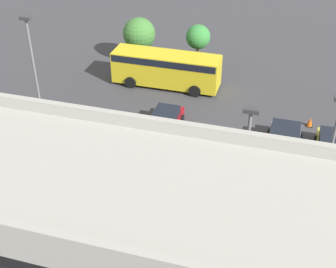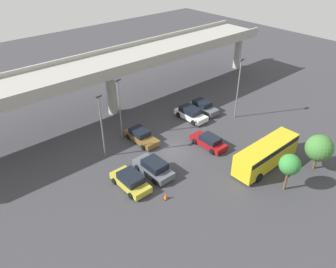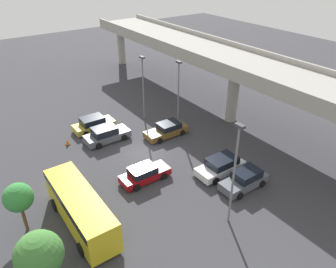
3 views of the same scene
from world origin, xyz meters
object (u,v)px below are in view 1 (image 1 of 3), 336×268
object	(u,v)px
parked_car_3	(164,122)
parked_car_4	(85,166)
lamp_post_by_overpass	(34,69)
shuttle_bus	(166,67)
lamp_post_mid_lot	(245,166)
traffic_cone	(310,122)
parked_car_1	(284,142)
tree_front_centre	(139,34)
parked_car_2	(224,193)
lamp_post_near_aisle	(330,154)
parked_car_0	(333,149)
parked_car_5	(43,161)
tree_front_left	(198,37)

from	to	relation	value
parked_car_3	parked_car_4	xyz separation A→B (m)	(3.09, 6.22, 0.10)
parked_car_3	lamp_post_by_overpass	distance (m)	9.30
parked_car_4	shuttle_bus	xyz separation A→B (m)	(-1.29, -12.80, 0.89)
lamp_post_mid_lot	traffic_cone	xyz separation A→B (m)	(-3.20, -12.02, -4.17)
parked_car_1	tree_front_centre	distance (m)	17.34
shuttle_bus	parked_car_2	bearing A→B (deg)	119.26
tree_front_centre	lamp_post_near_aisle	bearing A→B (deg)	133.27
parked_car_0	traffic_cone	distance (m)	3.94
parked_car_4	parked_car_5	world-z (taller)	parked_car_5
parked_car_2	lamp_post_by_overpass	distance (m)	14.38
lamp_post_mid_lot	tree_front_centre	bearing A→B (deg)	-57.79
parked_car_2	parked_car_3	bearing A→B (deg)	40.82
parked_car_5	lamp_post_near_aisle	distance (m)	16.52
parked_car_0	traffic_cone	world-z (taller)	parked_car_0
parked_car_5	shuttle_bus	world-z (taller)	shuttle_bus
tree_front_left	tree_front_centre	bearing A→B (deg)	-2.52
parked_car_2	parked_car_5	xyz separation A→B (m)	(11.11, 0.29, 0.07)
parked_car_3	tree_front_centre	xyz separation A→B (m)	(5.40, -10.37, 1.98)
parked_car_1	lamp_post_by_overpass	world-z (taller)	lamp_post_by_overpass
parked_car_1	parked_car_4	size ratio (longest dim) A/B	1.02
parked_car_5	lamp_post_near_aisle	world-z (taller)	lamp_post_near_aisle
parked_car_0	parked_car_1	bearing A→B (deg)	-87.84
lamp_post_near_aisle	lamp_post_by_overpass	distance (m)	18.66
parked_car_1	parked_car_4	world-z (taller)	parked_car_1
parked_car_5	parked_car_1	bearing A→B (deg)	-65.98
lamp_post_near_aisle	parked_car_5	bearing A→B (deg)	0.47
lamp_post_mid_lot	parked_car_3	bearing A→B (deg)	-52.68
parked_car_0	traffic_cone	bearing A→B (deg)	-158.00
lamp_post_near_aisle	traffic_cone	xyz separation A→B (m)	(0.62, -9.81, -4.16)
parked_car_2	tree_front_centre	xyz separation A→B (m)	(10.75, -16.56, 1.96)
parked_car_5	tree_front_left	world-z (taller)	tree_front_left
traffic_cone	parked_car_5	bearing A→B (deg)	32.72
parked_car_1	lamp_post_mid_lot	xyz separation A→B (m)	(1.61, 8.27, 3.74)
lamp_post_near_aisle	parked_car_3	bearing A→B (deg)	-31.56
parked_car_4	lamp_post_near_aisle	distance (m)	13.94
parked_car_1	parked_car_4	distance (m)	12.70
lamp_post_by_overpass	parked_car_0	bearing A→B (deg)	-173.00
parked_car_2	lamp_post_mid_lot	distance (m)	4.65
parked_car_4	lamp_post_near_aisle	bearing A→B (deg)	-90.56
parked_car_2	tree_front_left	bearing A→B (deg)	18.34
parked_car_2	parked_car_4	bearing A→B (deg)	90.18
parked_car_3	tree_front_centre	world-z (taller)	tree_front_centre
lamp_post_near_aisle	lamp_post_mid_lot	xyz separation A→B (m)	(3.81, 2.21, 0.02)
parked_car_3	parked_car_5	size ratio (longest dim) A/B	1.03
parked_car_5	shuttle_bus	xyz separation A→B (m)	(-3.95, -13.06, 0.90)
parked_car_0	tree_front_centre	distance (m)	19.76
parked_car_3	shuttle_bus	world-z (taller)	shuttle_bus
parked_car_2	lamp_post_near_aisle	xyz separation A→B (m)	(-4.99, 0.16, 3.80)
lamp_post_mid_lot	parked_car_1	bearing A→B (deg)	-101.05
parked_car_0	parked_car_1	world-z (taller)	parked_car_1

